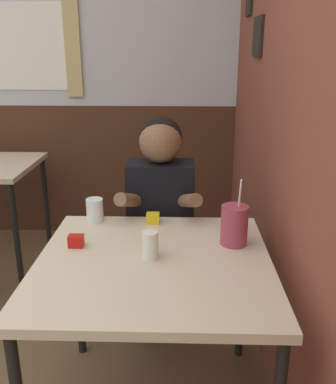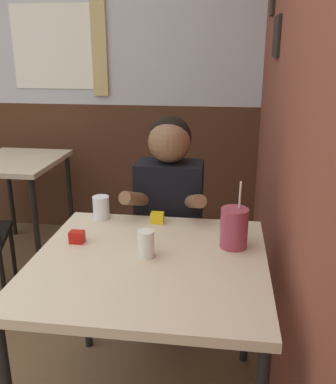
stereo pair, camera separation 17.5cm
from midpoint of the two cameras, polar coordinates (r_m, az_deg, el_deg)
The scene contains 10 objects.
brick_wall_right at distance 2.30m, azimuth 17.76°, elevation 13.08°, with size 0.08×4.40×2.70m.
back_wall at distance 3.68m, azimuth -10.52°, elevation 15.46°, with size 5.94×0.09×2.70m.
main_table at distance 1.71m, azimuth 0.47°, elevation -11.09°, with size 0.91×0.89×0.76m.
background_table at distance 3.35m, azimuth -18.01°, elevation 2.42°, with size 0.60×0.74×0.76m.
person_seated at distance 2.26m, azimuth 2.39°, elevation -4.45°, with size 0.42×0.41×1.22m.
cocktail_pitcher at distance 1.78m, azimuth 11.61°, elevation -4.76°, with size 0.11×0.11×0.29m.
glass_near_pitcher at distance 2.05m, azimuth -6.51°, elevation -2.12°, with size 0.08×0.08×0.11m.
glass_center at distance 1.67m, azimuth 0.07°, elevation -7.00°, with size 0.06×0.06×0.11m.
condiment_ketchup at distance 1.82m, azimuth -9.38°, elevation -5.99°, with size 0.06×0.04×0.05m.
condiment_mustard at distance 2.00m, azimuth 1.06°, elevation -3.49°, with size 0.06×0.04×0.05m.
Camera 2 is at (1.21, -1.05, 1.54)m, focal length 40.00 mm.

